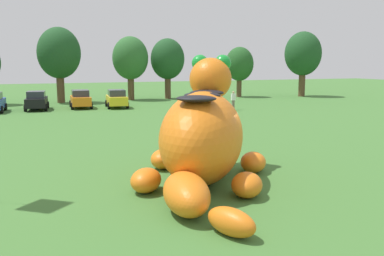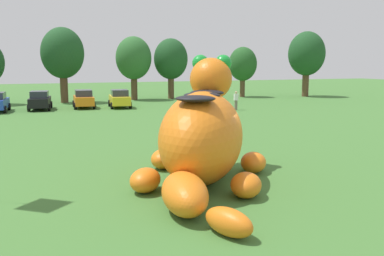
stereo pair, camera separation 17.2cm
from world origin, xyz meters
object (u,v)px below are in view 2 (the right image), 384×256
at_px(spectator_mid_field, 236,101).
at_px(giant_inflatable_creature, 202,136).
at_px(car_orange, 84,99).
at_px(car_black, 40,100).
at_px(car_yellow, 120,99).

bearing_deg(spectator_mid_field, giant_inflatable_creature, -119.52).
relative_size(giant_inflatable_creature, car_orange, 2.14).
height_order(car_black, car_orange, same).
distance_m(giant_inflatable_creature, spectator_mid_field, 23.77).
relative_size(car_yellow, spectator_mid_field, 2.48).
bearing_deg(giant_inflatable_creature, spectator_mid_field, 60.48).
bearing_deg(car_black, car_orange, 3.31).
relative_size(car_black, car_orange, 1.02).
xyz_separation_m(giant_inflatable_creature, spectator_mid_field, (11.70, 20.67, -0.82)).
height_order(car_black, car_yellow, same).
xyz_separation_m(giant_inflatable_creature, car_yellow, (2.20, 26.51, -0.81)).
distance_m(car_black, car_orange, 3.92).
bearing_deg(car_black, car_yellow, -5.16).
height_order(car_orange, car_yellow, same).
bearing_deg(spectator_mid_field, car_yellow, 148.42).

